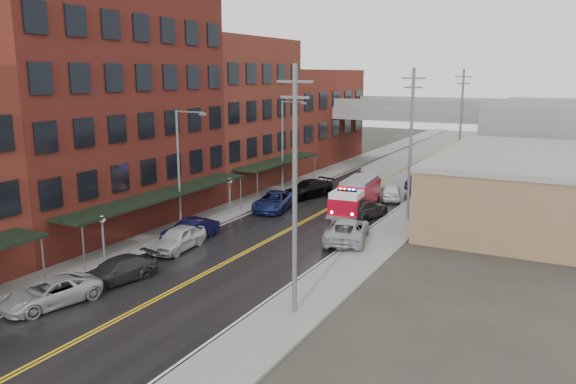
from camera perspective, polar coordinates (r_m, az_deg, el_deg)
The scene contains 31 objects.
road at distance 43.88m, azimuth 1.12°, elevation -3.30°, with size 11.00×160.00×0.02m, color black.
sidewalk_left at distance 47.45m, azimuth -6.80°, elevation -2.13°, with size 3.00×160.00×0.15m, color slate.
sidewalk_right at distance 41.26m, azimuth 10.27°, elevation -4.39°, with size 3.00×160.00×0.15m, color slate.
curb_left at distance 46.56m, azimuth -5.12°, elevation -2.36°, with size 0.30×160.00×0.15m, color gray.
curb_right at distance 41.75m, azimuth 8.10°, elevation -4.12°, with size 0.30×160.00×0.15m, color gray.
brick_building_b at distance 44.64m, azimuth -18.70°, elevation 8.06°, with size 9.00×20.00×18.00m, color #4F1B14.
brick_building_c at distance 58.24m, azimuth -6.06°, elevation 7.90°, with size 9.00×15.00×15.00m, color maroon.
brick_building_far at distance 73.54m, azimuth 1.57°, elevation 7.63°, with size 9.00×20.00×12.00m, color maroon.
tan_building at distance 48.86m, azimuth 23.74°, elevation 0.26°, with size 14.00×22.00×5.00m, color olive.
right_far_block at distance 78.30m, azimuth 26.92°, elevation 5.14°, with size 18.00×30.00×8.00m, color slate.
awning_1 at distance 41.48m, azimuth -12.56°, elevation -0.25°, with size 2.60×18.00×3.09m.
awning_2 at distance 55.76m, azimuth -0.96°, elevation 3.12°, with size 2.60×13.00×3.09m.
globe_lamp_1 at distance 35.95m, azimuth -18.33°, elevation -3.56°, with size 0.44×0.44×3.12m.
globe_lamp_2 at distance 46.46m, azimuth -5.95°, elevation 0.42°, with size 0.44×0.44×3.12m.
street_lamp_1 at distance 41.26m, azimuth -10.80°, elevation 2.87°, with size 2.64×0.22×9.00m.
street_lamp_2 at distance 54.59m, azimuth -0.35°, elevation 5.26°, with size 2.64×0.22×9.00m.
utility_pole_0 at distance 26.23m, azimuth 0.69°, elevation 0.40°, with size 1.80×0.24×12.00m.
utility_pole_1 at distance 44.78m, azimuth 12.37°, elevation 4.95°, with size 1.80×0.24×12.00m.
utility_pole_2 at distance 64.20m, azimuth 17.14°, elevation 6.75°, with size 1.80×0.24×12.00m.
overpass at distance 72.62m, azimuth 12.54°, elevation 7.28°, with size 40.00×10.00×7.50m.
fire_truck at distance 47.19m, azimuth 6.88°, elevation -0.40°, with size 3.61×7.87×2.80m.
parked_car_left_2 at distance 31.24m, azimuth -22.96°, elevation -9.40°, with size 2.27×4.93×1.37m, color #9B9EA2.
parked_car_left_3 at distance 33.31m, azimuth -16.97°, elevation -7.62°, with size 1.94×4.77×1.38m, color #242427.
parked_car_left_4 at distance 38.18m, azimuth -11.09°, elevation -4.64°, with size 1.87×4.66×1.59m, color #BCBCBC.
parked_car_left_5 at distance 40.35m, azimuth -9.87°, elevation -3.80°, with size 1.53×4.38×1.44m, color black.
parked_car_left_6 at distance 48.24m, azimuth -1.43°, elevation -0.94°, with size 2.63×5.70×1.58m, color #151D4F.
parked_car_left_7 at distance 53.27m, azimuth 2.06°, elevation 0.32°, with size 2.28×5.61×1.63m, color black.
parked_car_right_0 at distance 39.45m, azimuth 6.00°, elevation -3.88°, with size 2.77×6.01×1.67m, color #999CA0.
parked_car_right_1 at distance 46.00m, azimuth 7.72°, elevation -1.72°, with size 2.14×5.27×1.53m, color #28272A.
parked_car_right_2 at distance 53.09m, azimuth 10.37°, elevation 0.04°, with size 1.82×4.52×1.54m, color silver.
parked_car_right_3 at distance 58.43m, azimuth 13.38°, elevation 0.95°, with size 1.53×4.38×1.44m, color black.
Camera 1 is at (18.79, -7.93, 11.56)m, focal length 35.00 mm.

